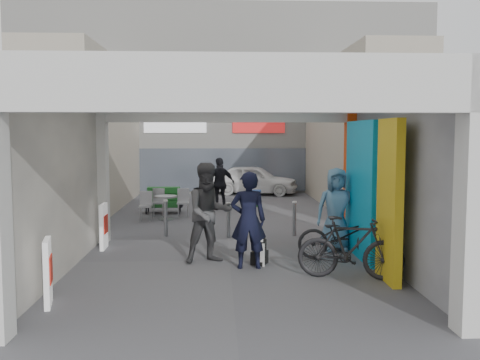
{
  "coord_description": "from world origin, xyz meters",
  "views": [
    {
      "loc": [
        -0.23,
        -10.53,
        2.56
      ],
      "look_at": [
        0.25,
        1.0,
        1.53
      ],
      "focal_mm": 40.0,
      "sensor_mm": 36.0,
      "label": 1
    }
  ],
  "objects_px": {
    "man_with_dog": "(248,220)",
    "bicycle_rear": "(351,248)",
    "cafe_set": "(163,208)",
    "man_back_turned": "(209,213)",
    "border_collie": "(260,251)",
    "produce_stand": "(163,203)",
    "bicycle_front": "(342,235)",
    "white_van": "(254,180)",
    "man_elderly": "(336,209)",
    "man_crates": "(220,184)"
  },
  "relations": [
    {
      "from": "man_with_dog",
      "to": "bicycle_rear",
      "type": "bearing_deg",
      "value": 152.87
    },
    {
      "from": "cafe_set",
      "to": "man_back_turned",
      "type": "height_order",
      "value": "man_back_turned"
    },
    {
      "from": "man_back_turned",
      "to": "cafe_set",
      "type": "bearing_deg",
      "value": 85.81
    },
    {
      "from": "cafe_set",
      "to": "border_collie",
      "type": "xyz_separation_m",
      "value": [
        2.45,
        -5.79,
        -0.03
      ]
    },
    {
      "from": "border_collie",
      "to": "man_with_dog",
      "type": "height_order",
      "value": "man_with_dog"
    },
    {
      "from": "produce_stand",
      "to": "man_with_dog",
      "type": "xyz_separation_m",
      "value": [
        2.31,
        -7.07,
        0.6
      ]
    },
    {
      "from": "bicycle_front",
      "to": "white_van",
      "type": "height_order",
      "value": "white_van"
    },
    {
      "from": "produce_stand",
      "to": "man_with_dog",
      "type": "height_order",
      "value": "man_with_dog"
    },
    {
      "from": "cafe_set",
      "to": "bicycle_rear",
      "type": "relative_size",
      "value": 0.77
    },
    {
      "from": "man_with_dog",
      "to": "man_elderly",
      "type": "bearing_deg",
      "value": -145.25
    },
    {
      "from": "border_collie",
      "to": "bicycle_rear",
      "type": "xyz_separation_m",
      "value": [
        1.51,
        -1.05,
        0.28
      ]
    },
    {
      "from": "cafe_set",
      "to": "man_crates",
      "type": "bearing_deg",
      "value": 45.14
    },
    {
      "from": "produce_stand",
      "to": "man_crates",
      "type": "bearing_deg",
      "value": 36.53
    },
    {
      "from": "bicycle_rear",
      "to": "white_van",
      "type": "relative_size",
      "value": 0.51
    },
    {
      "from": "cafe_set",
      "to": "border_collie",
      "type": "relative_size",
      "value": 2.03
    },
    {
      "from": "man_elderly",
      "to": "white_van",
      "type": "relative_size",
      "value": 0.5
    },
    {
      "from": "produce_stand",
      "to": "bicycle_rear",
      "type": "height_order",
      "value": "bicycle_rear"
    },
    {
      "from": "produce_stand",
      "to": "man_back_turned",
      "type": "xyz_separation_m",
      "value": [
        1.56,
        -6.57,
        0.67
      ]
    },
    {
      "from": "cafe_set",
      "to": "man_back_turned",
      "type": "distance_m",
      "value": 5.74
    },
    {
      "from": "man_back_turned",
      "to": "man_crates",
      "type": "xyz_separation_m",
      "value": [
        0.26,
        7.24,
        -0.12
      ]
    },
    {
      "from": "border_collie",
      "to": "bicycle_front",
      "type": "bearing_deg",
      "value": 39.96
    },
    {
      "from": "man_crates",
      "to": "produce_stand",
      "type": "bearing_deg",
      "value": -1.4
    },
    {
      "from": "bicycle_rear",
      "to": "white_van",
      "type": "height_order",
      "value": "white_van"
    },
    {
      "from": "man_elderly",
      "to": "bicycle_front",
      "type": "relative_size",
      "value": 0.99
    },
    {
      "from": "border_collie",
      "to": "white_van",
      "type": "xyz_separation_m",
      "value": [
        0.69,
        11.88,
        0.34
      ]
    },
    {
      "from": "man_back_turned",
      "to": "produce_stand",
      "type": "bearing_deg",
      "value": 84.27
    },
    {
      "from": "bicycle_rear",
      "to": "produce_stand",
      "type": "bearing_deg",
      "value": 40.95
    },
    {
      "from": "produce_stand",
      "to": "man_with_dog",
      "type": "relative_size",
      "value": 0.67
    },
    {
      "from": "bicycle_rear",
      "to": "man_with_dog",
      "type": "bearing_deg",
      "value": 78.3
    },
    {
      "from": "cafe_set",
      "to": "bicycle_rear",
      "type": "height_order",
      "value": "bicycle_rear"
    },
    {
      "from": "man_back_turned",
      "to": "bicycle_rear",
      "type": "distance_m",
      "value": 2.86
    },
    {
      "from": "man_elderly",
      "to": "bicycle_rear",
      "type": "bearing_deg",
      "value": -96.99
    },
    {
      "from": "man_back_turned",
      "to": "bicycle_rear",
      "type": "bearing_deg",
      "value": -47.17
    },
    {
      "from": "produce_stand",
      "to": "man_back_turned",
      "type": "relative_size",
      "value": 0.62
    },
    {
      "from": "man_crates",
      "to": "white_van",
      "type": "xyz_separation_m",
      "value": [
        1.41,
        4.36,
        -0.25
      ]
    },
    {
      "from": "cafe_set",
      "to": "bicycle_front",
      "type": "xyz_separation_m",
      "value": [
        4.17,
        -5.31,
        0.18
      ]
    },
    {
      "from": "man_elderly",
      "to": "bicycle_front",
      "type": "bearing_deg",
      "value": -93.68
    },
    {
      "from": "cafe_set",
      "to": "produce_stand",
      "type": "xyz_separation_m",
      "value": [
        -0.09,
        1.06,
        0.02
      ]
    },
    {
      "from": "border_collie",
      "to": "man_elderly",
      "type": "height_order",
      "value": "man_elderly"
    },
    {
      "from": "white_van",
      "to": "cafe_set",
      "type": "bearing_deg",
      "value": 166.3
    },
    {
      "from": "produce_stand",
      "to": "border_collie",
      "type": "height_order",
      "value": "produce_stand"
    },
    {
      "from": "produce_stand",
      "to": "man_crates",
      "type": "relative_size",
      "value": 0.71
    },
    {
      "from": "cafe_set",
      "to": "man_back_turned",
      "type": "bearing_deg",
      "value": -75.1
    },
    {
      "from": "man_back_turned",
      "to": "bicycle_front",
      "type": "bearing_deg",
      "value": -14.94
    },
    {
      "from": "man_back_turned",
      "to": "man_crates",
      "type": "relative_size",
      "value": 1.14
    },
    {
      "from": "man_with_dog",
      "to": "bicycle_front",
      "type": "distance_m",
      "value": 2.12
    },
    {
      "from": "white_van",
      "to": "bicycle_front",
      "type": "bearing_deg",
      "value": -161.26
    },
    {
      "from": "cafe_set",
      "to": "man_with_dog",
      "type": "bearing_deg",
      "value": -69.76
    },
    {
      "from": "man_with_dog",
      "to": "border_collie",
      "type": "bearing_deg",
      "value": -139.47
    },
    {
      "from": "man_elderly",
      "to": "produce_stand",
      "type": "bearing_deg",
      "value": 126.99
    }
  ]
}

